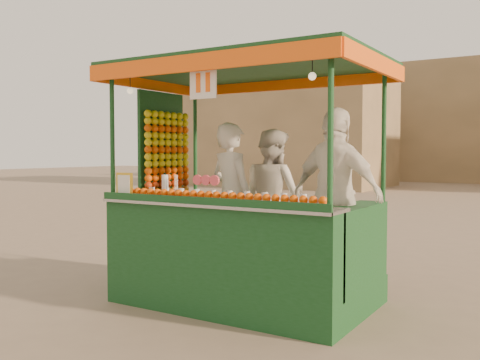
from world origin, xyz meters
The scene contains 7 objects.
ground centered at (0.00, 0.00, 0.00)m, with size 90.00×90.00×0.00m, color #726252.
building_left centered at (-9.00, 20.00, 3.00)m, with size 10.00×6.00×6.00m, color #A1845B.
building_center centered at (-2.00, 30.00, 3.50)m, with size 14.00×7.00×7.00m, color #A1845B.
juice_cart centered at (0.37, -0.17, 0.89)m, with size 3.05×1.98×2.77m.
vendor_left centered at (0.15, 0.07, 1.21)m, with size 0.75×0.60×1.78m.
vendor_middle centered at (0.43, 0.60, 1.18)m, with size 1.01×0.90×1.71m.
vendor_right centered at (1.46, 0.17, 1.28)m, with size 1.20×0.72×1.92m.
Camera 1 is at (3.63, -5.38, 1.75)m, focal length 40.32 mm.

